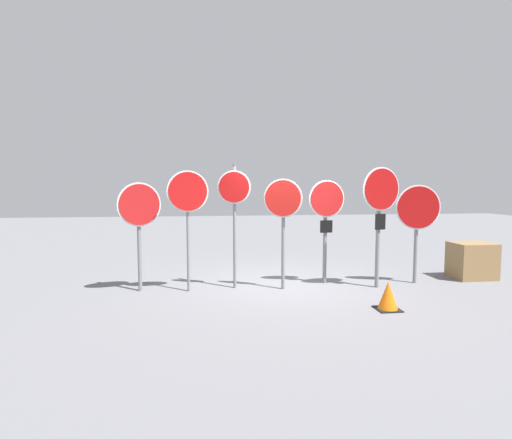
{
  "coord_description": "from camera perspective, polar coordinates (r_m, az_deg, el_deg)",
  "views": [
    {
      "loc": [
        -1.67,
        -8.13,
        2.11
      ],
      "look_at": [
        -0.63,
        0.0,
        1.42
      ],
      "focal_mm": 28.0,
      "sensor_mm": 36.0,
      "label": 1
    }
  ],
  "objects": [
    {
      "name": "ground_plane",
      "position": [
        8.56,
        4.23,
        -9.45
      ],
      "size": [
        40.0,
        40.0,
        0.0
      ],
      "primitive_type": "plane",
      "color": "slate"
    },
    {
      "name": "stop_sign_1",
      "position": [
        7.94,
        -9.71,
        2.8
      ],
      "size": [
        0.81,
        0.19,
        2.41
      ],
      "rotation": [
        0.0,
        0.0,
        0.19
      ],
      "color": "slate",
      "rests_on": "ground"
    },
    {
      "name": "stop_sign_5",
      "position": [
        8.52,
        17.34,
        2.17
      ],
      "size": [
        0.87,
        0.26,
        2.49
      ],
      "rotation": [
        0.0,
        0.0,
        0.26
      ],
      "color": "slate",
      "rests_on": "ground"
    },
    {
      "name": "stop_sign_4",
      "position": [
        8.65,
        10.0,
        1.08
      ],
      "size": [
        0.79,
        0.17,
        2.23
      ],
      "rotation": [
        0.0,
        0.0,
        0.1
      ],
      "color": "slate",
      "rests_on": "ground"
    },
    {
      "name": "storage_crate",
      "position": [
        10.39,
        28.47,
        -5.18
      ],
      "size": [
        0.9,
        0.7,
        0.82
      ],
      "color": "olive",
      "rests_on": "ground"
    },
    {
      "name": "stop_sign_3",
      "position": [
        8.02,
        3.88,
        1.44
      ],
      "size": [
        0.74,
        0.29,
        2.25
      ],
      "rotation": [
        0.0,
        0.0,
        -0.34
      ],
      "color": "slate",
      "rests_on": "ground"
    },
    {
      "name": "stop_sign_0",
      "position": [
        8.2,
        -16.33,
        0.79
      ],
      "size": [
        0.79,
        0.4,
        2.18
      ],
      "rotation": [
        0.0,
        0.0,
        0.45
      ],
      "color": "slate",
      "rests_on": "ground"
    },
    {
      "name": "stop_sign_2",
      "position": [
        8.1,
        -3.13,
        2.65
      ],
      "size": [
        0.67,
        0.18,
        2.55
      ],
      "rotation": [
        0.0,
        0.0,
        -0.22
      ],
      "color": "slate",
      "rests_on": "ground"
    },
    {
      "name": "traffic_cone_0",
      "position": [
        7.28,
        18.33,
        -10.3
      ],
      "size": [
        0.4,
        0.4,
        0.49
      ],
      "color": "black",
      "rests_on": "ground"
    },
    {
      "name": "stop_sign_6",
      "position": [
        9.19,
        22.11,
        0.69
      ],
      "size": [
        0.95,
        0.18,
        2.13
      ],
      "rotation": [
        0.0,
        0.0,
        -0.12
      ],
      "color": "slate",
      "rests_on": "ground"
    }
  ]
}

